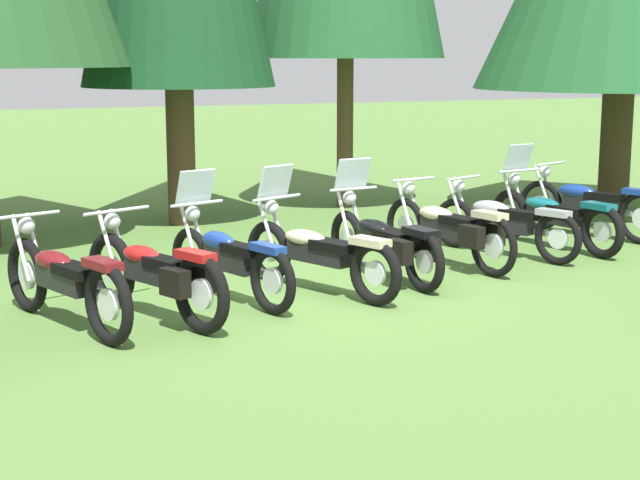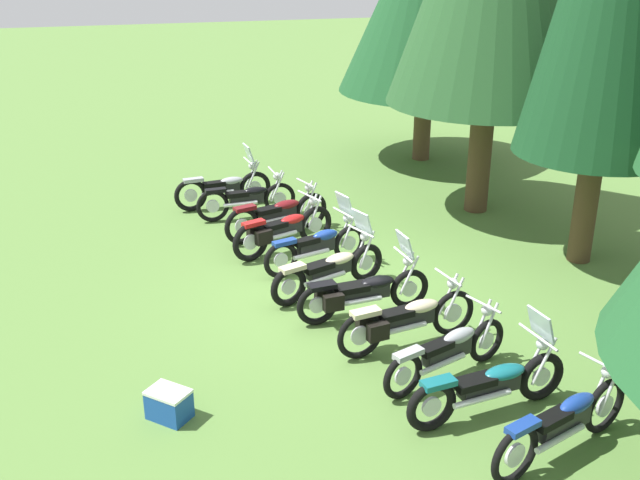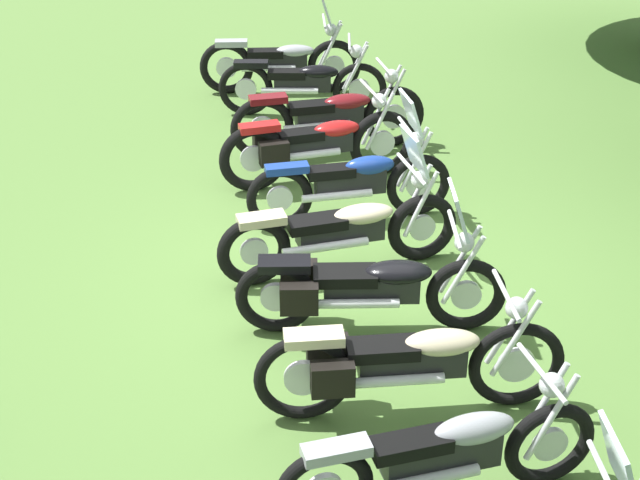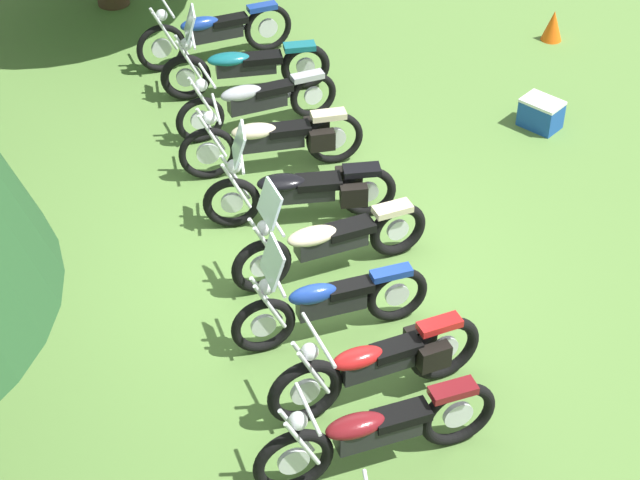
% 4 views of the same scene
% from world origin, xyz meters
% --- Properties ---
extents(ground_plane, '(80.00, 80.00, 0.00)m').
position_xyz_m(ground_plane, '(0.00, 0.00, 0.00)').
color(ground_plane, '#547A38').
extents(motorcycle_2, '(0.95, 2.29, 1.03)m').
position_xyz_m(motorcycle_2, '(-2.83, -0.52, 0.47)').
color(motorcycle_2, black).
rests_on(motorcycle_2, ground_plane).
extents(motorcycle_3, '(1.07, 2.15, 1.04)m').
position_xyz_m(motorcycle_3, '(-1.96, -0.61, 0.46)').
color(motorcycle_3, black).
rests_on(motorcycle_3, ground_plane).
extents(motorcycle_4, '(0.88, 2.09, 1.35)m').
position_xyz_m(motorcycle_4, '(-1.07, -0.12, 0.46)').
color(motorcycle_4, black).
rests_on(motorcycle_4, ground_plane).
extents(motorcycle_5, '(1.08, 2.23, 1.36)m').
position_xyz_m(motorcycle_5, '(-0.04, -0.15, 0.45)').
color(motorcycle_5, black).
rests_on(motorcycle_5, ground_plane).
extents(motorcycle_6, '(0.75, 2.31, 1.36)m').
position_xyz_m(motorcycle_6, '(0.93, 0.13, 0.46)').
color(motorcycle_6, black).
rests_on(motorcycle_6, ground_plane).
extents(motorcycle_7, '(0.85, 2.34, 1.03)m').
position_xyz_m(motorcycle_7, '(2.00, 0.47, 0.47)').
color(motorcycle_7, black).
rests_on(motorcycle_7, ground_plane).
extents(motorcycle_8, '(1.01, 2.15, 0.99)m').
position_xyz_m(motorcycle_8, '(2.96, 0.74, 0.44)').
color(motorcycle_8, black).
rests_on(motorcycle_8, ground_plane).
extents(motorcycle_9, '(0.77, 2.38, 1.36)m').
position_xyz_m(motorcycle_9, '(3.88, 0.94, 0.45)').
color(motorcycle_9, black).
rests_on(motorcycle_9, ground_plane).
extents(motorcycle_10, '(1.06, 2.26, 1.02)m').
position_xyz_m(motorcycle_10, '(4.85, 1.41, 0.47)').
color(motorcycle_10, black).
rests_on(motorcycle_10, ground_plane).
extents(picnic_cooler, '(0.64, 0.65, 0.41)m').
position_xyz_m(picnic_cooler, '(2.95, -3.10, 0.20)').
color(picnic_cooler, '#19479E').
rests_on(picnic_cooler, ground_plane).
extents(traffic_cone, '(0.32, 0.32, 0.48)m').
position_xyz_m(traffic_cone, '(5.41, -3.72, 0.24)').
color(traffic_cone, '#EA590F').
rests_on(traffic_cone, ground_plane).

